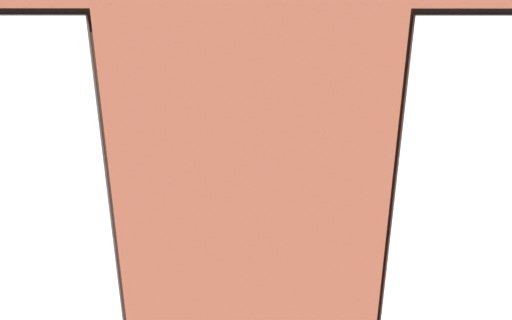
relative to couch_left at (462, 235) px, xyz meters
name	(u,v)px	position (x,y,z in m)	size (l,w,h in m)	color
ground_plane	(255,242)	(2.20, -0.49, -0.38)	(6.39, 6.35, 0.10)	#99663D
brick_wall_with_windows	(251,222)	(2.20, 2.30, 1.41)	(5.79, 0.30, 3.51)	brown
couch_left	(462,235)	(0.00, 0.00, 0.00)	(0.97, 2.01, 0.80)	black
coffee_table	(258,215)	(2.16, -0.38, 0.03)	(1.25, 0.79, 0.41)	olive
cup_ceramic	(288,202)	(1.82, -0.52, 0.13)	(0.07, 0.07, 0.09)	silver
candle_jar	(224,212)	(2.54, -0.26, 0.13)	(0.08, 0.08, 0.09)	#B7333D
table_plant_small	(267,208)	(2.07, -0.26, 0.19)	(0.12, 0.12, 0.19)	gray
remote_gray	(258,210)	(2.16, -0.38, 0.10)	(0.05, 0.17, 0.02)	#59595B
media_console	(15,244)	(4.74, 0.04, -0.09)	(1.12, 0.42, 0.47)	black
tv_flatscreen	(5,190)	(4.74, 0.04, 0.53)	(1.13, 0.20, 0.78)	black
potted_plant_between_couches	(343,303)	(1.53, 1.60, 0.35)	(1.03, 1.03, 1.28)	brown
potted_plant_mid_room_small	(319,176)	(1.38, -1.32, 0.11)	(0.49, 0.49, 0.65)	#9E5638
potted_plant_near_tv	(18,266)	(4.19, 1.05, 0.30)	(0.56, 0.56, 0.92)	gray
potted_plant_by_left_couch	(391,179)	(0.40, -1.43, 0.03)	(0.30, 0.30, 0.50)	#9E5638
potted_plant_foreground_right	(109,129)	(4.44, -2.61, 0.33)	(0.64, 0.64, 1.01)	#47423D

